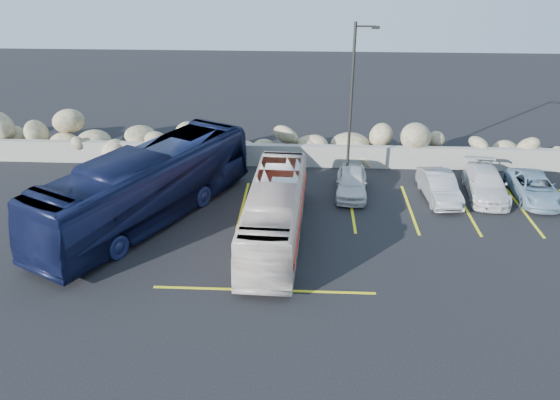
{
  "coord_description": "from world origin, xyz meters",
  "views": [
    {
      "loc": [
        0.39,
        -15.9,
        11.46
      ],
      "look_at": [
        -0.6,
        4.0,
        1.76
      ],
      "focal_mm": 35.0,
      "sensor_mm": 36.0,
      "label": 1
    }
  ],
  "objects_px": {
    "car_b": "(439,187)",
    "car_c": "(486,184)",
    "lamppost": "(352,103)",
    "car_d": "(534,188)",
    "vintage_bus": "(275,212)",
    "car_a": "(352,182)",
    "tour_coach": "(147,186)"
  },
  "relations": [
    {
      "from": "vintage_bus",
      "to": "car_c",
      "type": "relative_size",
      "value": 2.06
    },
    {
      "from": "car_c",
      "to": "car_d",
      "type": "height_order",
      "value": "car_c"
    },
    {
      "from": "car_c",
      "to": "car_b",
      "type": "bearing_deg",
      "value": -162.82
    },
    {
      "from": "car_a",
      "to": "car_b",
      "type": "bearing_deg",
      "value": -0.02
    },
    {
      "from": "car_b",
      "to": "car_c",
      "type": "height_order",
      "value": "car_b"
    },
    {
      "from": "car_c",
      "to": "car_d",
      "type": "distance_m",
      "value": 2.24
    },
    {
      "from": "vintage_bus",
      "to": "car_a",
      "type": "relative_size",
      "value": 2.42
    },
    {
      "from": "tour_coach",
      "to": "car_a",
      "type": "height_order",
      "value": "tour_coach"
    },
    {
      "from": "car_a",
      "to": "car_c",
      "type": "relative_size",
      "value": 0.85
    },
    {
      "from": "tour_coach",
      "to": "car_d",
      "type": "bearing_deg",
      "value": 37.51
    },
    {
      "from": "car_a",
      "to": "car_b",
      "type": "height_order",
      "value": "car_b"
    },
    {
      "from": "car_d",
      "to": "tour_coach",
      "type": "bearing_deg",
      "value": -168.42
    },
    {
      "from": "lamppost",
      "to": "car_d",
      "type": "xyz_separation_m",
      "value": [
        8.82,
        -1.11,
        -3.73
      ]
    },
    {
      "from": "car_d",
      "to": "car_b",
      "type": "bearing_deg",
      "value": -175.04
    },
    {
      "from": "lamppost",
      "to": "vintage_bus",
      "type": "distance_m",
      "value": 7.18
    },
    {
      "from": "lamppost",
      "to": "tour_coach",
      "type": "relative_size",
      "value": 0.68
    },
    {
      "from": "car_b",
      "to": "car_c",
      "type": "distance_m",
      "value": 2.38
    },
    {
      "from": "car_b",
      "to": "car_a",
      "type": "bearing_deg",
      "value": 171.27
    },
    {
      "from": "lamppost",
      "to": "car_d",
      "type": "bearing_deg",
      "value": -7.19
    },
    {
      "from": "vintage_bus",
      "to": "tour_coach",
      "type": "xyz_separation_m",
      "value": [
        -5.67,
        1.41,
        0.38
      ]
    },
    {
      "from": "car_a",
      "to": "car_b",
      "type": "distance_m",
      "value": 4.17
    },
    {
      "from": "lamppost",
      "to": "car_b",
      "type": "distance_m",
      "value": 5.78
    },
    {
      "from": "car_d",
      "to": "vintage_bus",
      "type": "bearing_deg",
      "value": -158.02
    },
    {
      "from": "car_a",
      "to": "car_d",
      "type": "xyz_separation_m",
      "value": [
        8.71,
        -0.09,
        -0.06
      ]
    },
    {
      "from": "lamppost",
      "to": "car_d",
      "type": "relative_size",
      "value": 1.95
    },
    {
      "from": "vintage_bus",
      "to": "car_d",
      "type": "bearing_deg",
      "value": 22.56
    },
    {
      "from": "car_a",
      "to": "car_d",
      "type": "distance_m",
      "value": 8.71
    },
    {
      "from": "vintage_bus",
      "to": "car_c",
      "type": "height_order",
      "value": "vintage_bus"
    },
    {
      "from": "vintage_bus",
      "to": "car_c",
      "type": "bearing_deg",
      "value": 27.72
    },
    {
      "from": "car_b",
      "to": "car_c",
      "type": "relative_size",
      "value": 0.88
    },
    {
      "from": "car_a",
      "to": "car_c",
      "type": "bearing_deg",
      "value": 5.86
    },
    {
      "from": "lamppost",
      "to": "car_b",
      "type": "bearing_deg",
      "value": -17.61
    }
  ]
}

